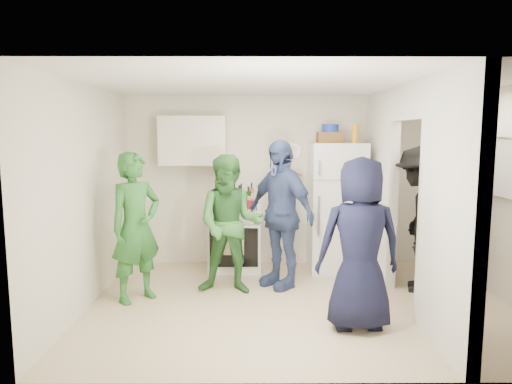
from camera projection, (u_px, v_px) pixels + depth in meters
floor at (299, 303)px, 5.27m from camera, size 4.80×4.80×0.00m
wall_back at (289, 181)px, 6.80m from camera, size 4.80×0.00×4.80m
wall_front at (324, 227)px, 3.43m from camera, size 4.80×0.00×4.80m
wall_left at (87, 197)px, 5.10m from camera, size 0.00×3.40×3.40m
ceiling at (302, 83)px, 4.96m from camera, size 4.80×4.80×0.00m
partition_pier_back at (380, 185)px, 6.21m from camera, size 0.12×1.20×2.50m
partition_pier_front at (449, 213)px, 4.03m from camera, size 0.12×1.20×2.50m
partition_header at (411, 102)px, 4.99m from camera, size 0.12×1.00×0.40m
stove at (235, 238)px, 6.57m from camera, size 0.77×0.64×0.92m
upper_cabinet at (193, 141)px, 6.54m from camera, size 0.95×0.34×0.70m
fridge at (336, 207)px, 6.49m from camera, size 0.75×0.73×1.82m
wicker_basket at (330, 138)px, 6.42m from camera, size 0.35×0.25×0.15m
blue_bowl at (330, 128)px, 6.40m from camera, size 0.24×0.24×0.11m
yellow_cup_stack_top at (355, 134)px, 6.26m from camera, size 0.09×0.09×0.25m
wall_clock at (293, 151)px, 6.72m from camera, size 0.22×0.02×0.22m
spice_shelf at (289, 175)px, 6.74m from camera, size 0.35×0.08×0.03m
nook_window at (505, 160)px, 5.28m from camera, size 0.03×0.70×0.80m
nook_window_frame at (503, 160)px, 5.28m from camera, size 0.04×0.76×0.86m
nook_valance at (503, 129)px, 5.23m from camera, size 0.04×0.82×0.18m
yellow_cup_stack_stove at (225, 200)px, 6.28m from camera, size 0.09×0.09×0.25m
red_cup at (250, 204)px, 6.31m from camera, size 0.09×0.09×0.12m
person_green_left at (136, 227)px, 5.29m from camera, size 0.75×0.75×1.75m
person_green_center at (230, 224)px, 5.56m from camera, size 0.89×0.73×1.70m
person_denim at (280, 214)px, 5.78m from camera, size 1.06×1.14×1.88m
person_navy at (360, 244)px, 4.52m from camera, size 0.87×0.59×1.73m
person_nook at (419, 219)px, 5.65m from camera, size 0.97×1.31×1.80m
bottle_a at (216, 194)px, 6.62m from camera, size 0.06×0.06×0.33m
bottle_b at (222, 196)px, 6.41m from camera, size 0.07×0.07×0.32m
bottle_c at (230, 195)px, 6.65m from camera, size 0.08×0.08×0.30m
bottle_d at (236, 197)px, 6.46m from camera, size 0.07×0.07×0.27m
bottle_e at (241, 194)px, 6.67m from camera, size 0.06×0.06×0.31m
bottle_f at (248, 196)px, 6.53m from camera, size 0.08×0.08×0.28m
bottle_g at (252, 194)px, 6.65m from camera, size 0.06×0.06×0.33m
bottle_h at (213, 199)px, 6.37m from camera, size 0.07×0.07×0.24m
bottle_i at (239, 195)px, 6.58m from camera, size 0.08×0.08×0.30m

